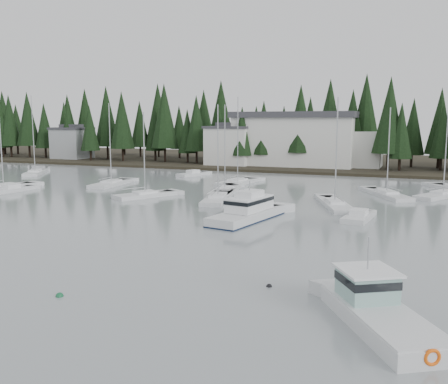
% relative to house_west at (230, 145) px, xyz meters
% --- Properties ---
extents(far_shore_land, '(240.00, 54.00, 1.00)m').
position_rel_house_west_xyz_m(far_shore_land, '(18.00, 18.00, -4.65)').
color(far_shore_land, black).
rests_on(far_shore_land, ground).
extents(conifer_treeline, '(200.00, 22.00, 20.00)m').
position_rel_house_west_xyz_m(conifer_treeline, '(18.00, 7.00, -4.65)').
color(conifer_treeline, black).
rests_on(conifer_treeline, ground).
extents(house_west, '(9.54, 7.42, 8.75)m').
position_rel_house_west_xyz_m(house_west, '(0.00, 0.00, 0.00)').
color(house_west, silver).
rests_on(house_west, ground).
extents(house_far_west, '(8.48, 7.42, 8.25)m').
position_rel_house_west_xyz_m(house_far_west, '(-42.00, 2.00, -0.25)').
color(house_far_west, '#999EA0').
rests_on(house_far_west, ground).
extents(harbor_inn, '(29.50, 11.50, 10.90)m').
position_rel_house_west_xyz_m(harbor_inn, '(15.04, 3.34, 1.12)').
color(harbor_inn, silver).
rests_on(harbor_inn, ground).
extents(cabin_cruiser_center, '(5.03, 10.70, 4.42)m').
position_rel_house_west_xyz_m(cabin_cruiser_center, '(22.03, -52.03, -3.99)').
color(cabin_cruiser_center, silver).
rests_on(cabin_cruiser_center, ground).
extents(lobster_boat_teal, '(6.72, 8.48, 4.56)m').
position_rel_house_west_xyz_m(lobster_boat_teal, '(36.05, -73.65, -4.11)').
color(lobster_boat_teal, silver).
rests_on(lobster_boat_teal, ground).
extents(sailboat_0, '(4.40, 9.41, 13.72)m').
position_rel_house_west_xyz_m(sailboat_0, '(11.31, -25.84, -4.58)').
color(sailboat_0, silver).
rests_on(sailboat_0, ground).
extents(sailboat_1, '(6.69, 8.95, 14.62)m').
position_rel_house_west_xyz_m(sailboat_1, '(-27.69, -26.42, -4.57)').
color(sailboat_1, silver).
rests_on(sailboat_1, ground).
extents(sailboat_2, '(6.12, 10.69, 12.74)m').
position_rel_house_west_xyz_m(sailboat_2, '(28.65, -41.07, -4.59)').
color(sailboat_2, silver).
rests_on(sailboat_2, ground).
extents(sailboat_3, '(4.14, 9.70, 12.36)m').
position_rel_house_west_xyz_m(sailboat_3, '(-17.45, -43.86, -4.59)').
color(sailboat_3, silver).
rests_on(sailboat_3, ground).
extents(sailboat_4, '(7.15, 10.31, 11.81)m').
position_rel_house_west_xyz_m(sailboat_4, '(33.53, -30.74, -4.60)').
color(sailboat_4, silver).
rests_on(sailboat_4, ground).
extents(sailboat_6, '(4.53, 10.59, 12.26)m').
position_rel_house_west_xyz_m(sailboat_6, '(13.05, -35.48, -4.60)').
color(sailboat_6, silver).
rests_on(sailboat_6, ground).
extents(sailboat_7, '(6.21, 8.41, 11.20)m').
position_rel_house_west_xyz_m(sailboat_7, '(5.08, -42.89, -4.59)').
color(sailboat_7, silver).
rests_on(sailboat_7, ground).
extents(sailboat_9, '(3.79, 9.61, 12.69)m').
position_rel_house_west_xyz_m(sailboat_9, '(-5.68, -34.62, -4.59)').
color(sailboat_9, silver).
rests_on(sailboat_9, ground).
extents(sailboat_12, '(7.30, 10.67, 14.08)m').
position_rel_house_west_xyz_m(sailboat_12, '(40.27, -28.37, -4.58)').
color(sailboat_12, silver).
rests_on(sailboat_12, ground).
extents(sailboat_13, '(4.83, 11.25, 12.08)m').
position_rel_house_west_xyz_m(sailboat_13, '(14.59, -41.64, -4.60)').
color(sailboat_13, silver).
rests_on(sailboat_13, ground).
extents(runabout_0, '(2.79, 6.97, 1.42)m').
position_rel_house_west_xyz_m(runabout_0, '(-14.44, -45.49, -4.52)').
color(runabout_0, silver).
rests_on(runabout_0, ground).
extents(runabout_1, '(2.82, 5.96, 1.42)m').
position_rel_house_west_xyz_m(runabout_1, '(32.10, -47.83, -4.52)').
color(runabout_1, silver).
rests_on(runabout_1, ground).
extents(runabout_3, '(4.17, 6.78, 1.42)m').
position_rel_house_west_xyz_m(runabout_3, '(0.10, -18.18, -4.52)').
color(runabout_3, silver).
rests_on(runabout_3, ground).
extents(mooring_buoy_green, '(0.44, 0.44, 0.44)m').
position_rel_house_west_xyz_m(mooring_buoy_green, '(19.43, -76.16, -4.65)').
color(mooring_buoy_green, '#145933').
rests_on(mooring_buoy_green, ground).
extents(mooring_buoy_dark, '(0.34, 0.34, 0.34)m').
position_rel_house_west_xyz_m(mooring_buoy_dark, '(29.70, -70.28, -4.65)').
color(mooring_buoy_dark, black).
rests_on(mooring_buoy_dark, ground).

